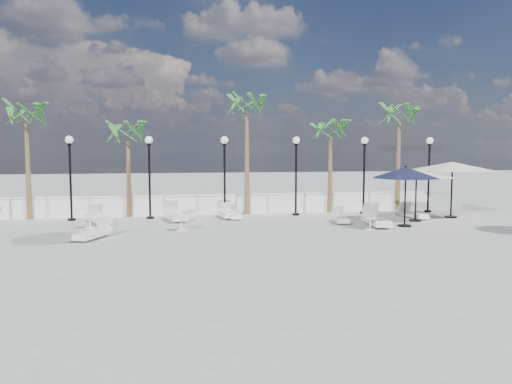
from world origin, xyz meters
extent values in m
plane|color=gray|center=(0.00, 0.00, 0.00)|extent=(100.00, 100.00, 0.00)
cube|color=white|center=(0.00, 7.50, 0.45)|extent=(26.00, 0.30, 0.90)
cube|color=white|center=(0.00, 7.50, 0.97)|extent=(26.00, 0.12, 0.08)
cylinder|color=black|center=(-7.00, 6.50, 0.05)|extent=(0.36, 0.36, 0.10)
cylinder|color=black|center=(-7.00, 6.50, 1.75)|extent=(0.10, 0.10, 3.50)
cylinder|color=black|center=(-7.00, 6.50, 3.45)|extent=(0.18, 0.18, 0.10)
sphere|color=white|center=(-7.00, 6.50, 3.66)|extent=(0.36, 0.36, 0.36)
cylinder|color=black|center=(-3.50, 6.50, 0.05)|extent=(0.36, 0.36, 0.10)
cylinder|color=black|center=(-3.50, 6.50, 1.75)|extent=(0.10, 0.10, 3.50)
cylinder|color=black|center=(-3.50, 6.50, 3.45)|extent=(0.18, 0.18, 0.10)
sphere|color=white|center=(-3.50, 6.50, 3.66)|extent=(0.36, 0.36, 0.36)
cylinder|color=black|center=(0.00, 6.50, 0.05)|extent=(0.36, 0.36, 0.10)
cylinder|color=black|center=(0.00, 6.50, 1.75)|extent=(0.10, 0.10, 3.50)
cylinder|color=black|center=(0.00, 6.50, 3.45)|extent=(0.18, 0.18, 0.10)
sphere|color=white|center=(0.00, 6.50, 3.66)|extent=(0.36, 0.36, 0.36)
cylinder|color=black|center=(3.50, 6.50, 0.05)|extent=(0.36, 0.36, 0.10)
cylinder|color=black|center=(3.50, 6.50, 1.75)|extent=(0.10, 0.10, 3.50)
cylinder|color=black|center=(3.50, 6.50, 3.45)|extent=(0.18, 0.18, 0.10)
sphere|color=white|center=(3.50, 6.50, 3.66)|extent=(0.36, 0.36, 0.36)
cylinder|color=black|center=(7.00, 6.50, 0.05)|extent=(0.36, 0.36, 0.10)
cylinder|color=black|center=(7.00, 6.50, 1.75)|extent=(0.10, 0.10, 3.50)
cylinder|color=black|center=(7.00, 6.50, 3.45)|extent=(0.18, 0.18, 0.10)
sphere|color=white|center=(7.00, 6.50, 3.66)|extent=(0.36, 0.36, 0.36)
cylinder|color=black|center=(10.50, 6.50, 0.05)|extent=(0.36, 0.36, 0.10)
cylinder|color=black|center=(10.50, 6.50, 1.75)|extent=(0.10, 0.10, 3.50)
cylinder|color=black|center=(10.50, 6.50, 3.45)|extent=(0.18, 0.18, 0.10)
sphere|color=white|center=(10.50, 6.50, 3.66)|extent=(0.36, 0.36, 0.36)
cone|color=brown|center=(-9.00, 7.30, 2.20)|extent=(0.28, 0.28, 4.40)
cone|color=brown|center=(-4.50, 7.30, 1.80)|extent=(0.28, 0.28, 3.60)
cone|color=brown|center=(1.20, 7.30, 2.50)|extent=(0.28, 0.28, 5.00)
cone|color=brown|center=(5.50, 7.30, 1.90)|extent=(0.28, 0.28, 3.80)
cone|color=brown|center=(9.20, 7.30, 2.30)|extent=(0.28, 0.28, 4.60)
cube|color=white|center=(-5.36, 1.44, 0.14)|extent=(1.25, 1.83, 0.09)
cube|color=white|center=(-5.45, 1.22, 0.25)|extent=(0.98, 1.30, 0.09)
cube|color=white|center=(-5.07, 2.08, 0.49)|extent=(0.67, 0.60, 0.55)
cube|color=white|center=(-2.36, 5.63, 0.17)|extent=(1.18, 2.20, 0.11)
cube|color=white|center=(-2.30, 5.36, 0.29)|extent=(0.97, 1.53, 0.11)
cube|color=white|center=(-2.57, 6.45, 0.59)|extent=(0.76, 0.64, 0.65)
cube|color=white|center=(-5.63, 5.39, 0.16)|extent=(1.27, 2.03, 0.10)
cube|color=white|center=(-5.54, 5.15, 0.27)|extent=(1.02, 1.43, 0.10)
cube|color=white|center=(-5.90, 6.12, 0.54)|extent=(0.72, 0.64, 0.60)
cube|color=white|center=(0.19, 5.78, 0.13)|extent=(0.97, 1.72, 0.09)
cube|color=white|center=(0.25, 5.57, 0.23)|extent=(0.79, 1.20, 0.09)
cube|color=white|center=(0.01, 6.42, 0.46)|extent=(0.60, 0.51, 0.51)
cube|color=white|center=(0.06, 6.20, 0.15)|extent=(0.87, 1.97, 0.10)
cube|color=white|center=(0.09, 5.94, 0.27)|extent=(0.75, 1.35, 0.10)
cube|color=white|center=(-0.03, 6.97, 0.54)|extent=(0.65, 0.52, 0.60)
cube|color=white|center=(4.82, 3.75, 0.13)|extent=(0.78, 1.71, 0.09)
cube|color=white|center=(4.79, 3.53, 0.23)|extent=(0.67, 1.17, 0.09)
cube|color=white|center=(4.91, 4.41, 0.46)|extent=(0.57, 0.46, 0.51)
cube|color=white|center=(8.65, 4.44, 0.14)|extent=(0.76, 1.76, 0.09)
cube|color=white|center=(8.68, 4.21, 0.24)|extent=(0.66, 1.21, 0.09)
cube|color=white|center=(8.58, 5.13, 0.48)|extent=(0.58, 0.46, 0.54)
cube|color=white|center=(5.97, 2.51, 0.17)|extent=(0.91, 2.18, 0.11)
cube|color=white|center=(5.94, 2.22, 0.30)|extent=(0.80, 1.49, 0.11)
cube|color=white|center=(6.05, 3.36, 0.60)|extent=(0.71, 0.56, 0.66)
cylinder|color=white|center=(-5.84, 4.09, 0.02)|extent=(0.43, 0.43, 0.03)
cylinder|color=white|center=(-5.84, 4.09, 0.26)|extent=(0.06, 0.06, 0.51)
cylinder|color=white|center=(-5.84, 4.09, 0.52)|extent=(0.55, 0.55, 0.03)
cylinder|color=white|center=(-2.15, 2.79, 0.02)|extent=(0.43, 0.43, 0.03)
cylinder|color=white|center=(-2.15, 2.79, 0.26)|extent=(0.06, 0.06, 0.51)
cylinder|color=white|center=(-2.15, 2.79, 0.52)|extent=(0.56, 0.56, 0.03)
cylinder|color=white|center=(5.39, 1.78, 0.01)|extent=(0.37, 0.37, 0.03)
cylinder|color=white|center=(5.39, 1.78, 0.22)|extent=(0.06, 0.06, 0.45)
cylinder|color=white|center=(5.39, 1.78, 0.46)|extent=(0.49, 0.49, 0.03)
cylinder|color=black|center=(7.12, 2.29, 0.03)|extent=(0.57, 0.57, 0.06)
cylinder|color=black|center=(7.12, 2.29, 1.22)|extent=(0.07, 0.07, 2.45)
cone|color=black|center=(7.12, 2.29, 2.26)|extent=(2.86, 2.86, 0.46)
sphere|color=black|center=(7.12, 2.29, 2.52)|extent=(0.08, 0.08, 0.08)
cylinder|color=black|center=(10.55, 4.44, 0.03)|extent=(0.59, 0.59, 0.07)
cylinder|color=black|center=(10.55, 4.44, 1.30)|extent=(0.08, 0.08, 2.60)
pyramid|color=beige|center=(10.55, 4.44, 2.63)|extent=(5.76, 5.76, 0.40)
cylinder|color=black|center=(8.30, 3.61, 0.03)|extent=(0.54, 0.54, 0.06)
cylinder|color=black|center=(8.30, 3.61, 1.16)|extent=(0.07, 0.07, 2.32)
pyramid|color=beige|center=(8.30, 3.61, 2.35)|extent=(5.04, 5.04, 0.36)
camera|label=1|loc=(-2.59, -17.08, 3.27)|focal=35.00mm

